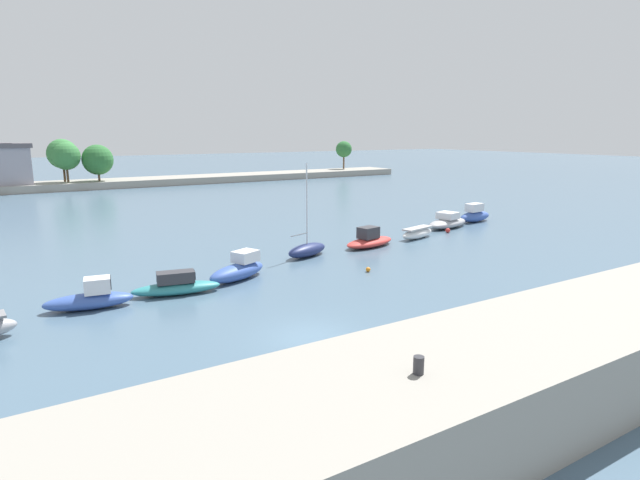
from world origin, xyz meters
name	(u,v)px	position (x,y,z in m)	size (l,w,h in m)	color
ground_plane	(309,337)	(0.00, 0.00, 0.00)	(400.00, 400.00, 0.00)	#476075
seawall_embankment	(459,391)	(0.00, -8.96, 1.36)	(79.37, 5.65, 2.72)	gray
mooring_bollard	(419,365)	(-2.17, -9.45, 2.96)	(0.30, 0.30, 0.49)	#2D2D33
moored_boat_1	(90,298)	(-7.82, 9.35, 0.56)	(4.60, 2.13, 1.64)	#3856A8
moored_boat_2	(176,286)	(-3.26, 9.43, 0.49)	(5.13, 2.37, 1.34)	teal
moored_boat_3	(239,269)	(1.00, 10.42, 0.64)	(4.73, 3.17, 1.72)	#3856A8
moored_boat_4	(307,250)	(7.78, 13.46, 0.52)	(4.13, 2.62, 6.91)	navy
moored_boat_5	(369,240)	(13.78, 13.73, 0.52)	(5.25, 2.90, 1.64)	#C63833
moored_boat_6	(417,233)	(19.39, 14.20, 0.47)	(4.27, 2.11, 0.97)	white
moored_boat_7	(448,222)	(25.44, 16.56, 0.56)	(5.88, 3.35, 1.53)	#9E9EA3
moored_boat_8	(475,215)	(30.31, 17.53, 0.72)	(4.51, 2.03, 1.92)	#3856A8
mooring_buoy_1	(448,230)	(23.56, 14.66, 0.22)	(0.43, 0.43, 0.43)	red
mooring_buoy_2	(368,269)	(9.01, 7.55, 0.16)	(0.32, 0.32, 0.32)	orange
distant_shoreline	(36,175)	(-6.18, 74.30, 2.44)	(125.39, 8.04, 8.09)	gray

